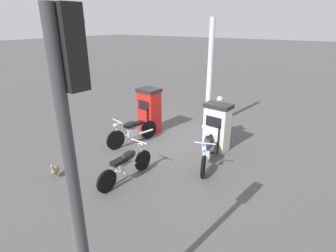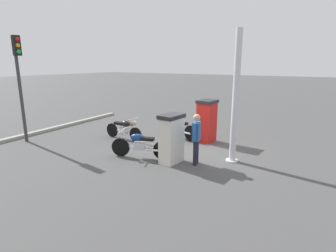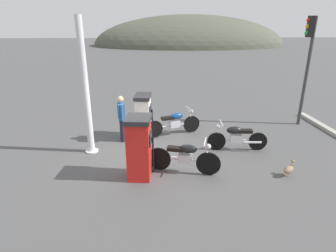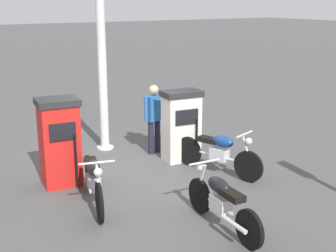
{
  "view_description": "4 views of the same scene",
  "coord_description": "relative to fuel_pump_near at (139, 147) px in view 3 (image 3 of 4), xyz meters",
  "views": [
    {
      "loc": [
        7.23,
        4.46,
        3.89
      ],
      "look_at": [
        0.88,
        0.22,
        0.92
      ],
      "focal_mm": 28.84,
      "sensor_mm": 36.0,
      "label": 1
    },
    {
      "loc": [
        -4.3,
        8.14,
        3.06
      ],
      "look_at": [
        0.43,
        0.48,
        0.92
      ],
      "focal_mm": 28.42,
      "sensor_mm": 36.0,
      "label": 2
    },
    {
      "loc": [
        0.23,
        -7.98,
        3.91
      ],
      "look_at": [
        0.57,
        0.01,
        0.91
      ],
      "focal_mm": 30.39,
      "sensor_mm": 36.0,
      "label": 3
    },
    {
      "loc": [
        7.86,
        -3.87,
        3.4
      ],
      "look_at": [
        0.87,
        0.35,
        1.16
      ],
      "focal_mm": 49.62,
      "sensor_mm": 36.0,
      "label": 4
    }
  ],
  "objects": [
    {
      "name": "distant_hill_main",
      "position": [
        5.9,
        41.08,
        -0.84
      ],
      "size": [
        30.39,
        17.53,
        9.45
      ],
      "color": "#4C5142",
      "rests_on": "ground"
    },
    {
      "name": "canopy_support_pole",
      "position": [
        -1.6,
        1.59,
        1.1
      ],
      "size": [
        0.4,
        0.4,
        4.04
      ],
      "color": "silver",
      "rests_on": "ground"
    },
    {
      "name": "fuel_pump_near",
      "position": [
        0.0,
        0.0,
        0.0
      ],
      "size": [
        0.72,
        0.81,
        1.66
      ],
      "color": "red",
      "rests_on": "ground"
    },
    {
      "name": "wandering_duck",
      "position": [
        3.92,
        -0.17,
        -0.63
      ],
      "size": [
        0.4,
        0.35,
        0.44
      ],
      "color": "#847051",
      "rests_on": "ground"
    },
    {
      "name": "roadside_traffic_light",
      "position": [
        6.02,
        3.78,
        1.9
      ],
      "size": [
        0.38,
        0.25,
        4.04
      ],
      "color": "#38383A",
      "rests_on": "ground"
    },
    {
      "name": "motorcycle_far_pump",
      "position": [
        1.08,
        2.88,
        -0.38
      ],
      "size": [
        1.97,
        0.83,
        0.95
      ],
      "color": "black",
      "rests_on": "ground"
    },
    {
      "name": "attendant_person",
      "position": [
        -0.72,
        2.42,
        0.05
      ],
      "size": [
        0.28,
        0.58,
        1.57
      ],
      "color": "#1E1E2D",
      "rests_on": "ground"
    },
    {
      "name": "motorcycle_near_pump",
      "position": [
        1.19,
        0.17,
        -0.36
      ],
      "size": [
        1.94,
        0.75,
        0.96
      ],
      "color": "black",
      "rests_on": "ground"
    },
    {
      "name": "fuel_pump_far",
      "position": [
        0.0,
        2.69,
        -0.06
      ],
      "size": [
        0.62,
        0.87,
        1.54
      ],
      "color": "silver",
      "rests_on": "ground"
    },
    {
      "name": "motorcycle_extra",
      "position": [
        2.96,
        1.51,
        -0.39
      ],
      "size": [
        1.89,
        0.56,
        0.93
      ],
      "color": "black",
      "rests_on": "ground"
    },
    {
      "name": "ground_plane",
      "position": [
        0.23,
        1.34,
        -0.84
      ],
      "size": [
        120.0,
        120.0,
        0.0
      ],
      "primitive_type": "plane",
      "color": "#4C4C4C"
    }
  ]
}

